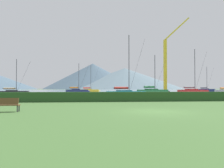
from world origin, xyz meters
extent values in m
plane|color=#3D602D|center=(0.00, 0.00, 0.00)|extent=(1000.00, 1000.00, 0.00)
cube|color=#8499A8|center=(0.00, 137.00, 0.00)|extent=(320.00, 246.00, 0.00)
cube|color=#284C23|center=(0.00, 11.00, 0.58)|extent=(80.00, 1.20, 1.16)
cube|color=navy|center=(-9.25, 58.16, 0.58)|extent=(7.74, 4.00, 1.16)
cone|color=navy|center=(-5.12, 59.03, 0.58)|extent=(1.44, 1.23, 0.99)
cube|color=#1B2449|center=(-9.66, 58.08, 1.01)|extent=(3.05, 2.30, 0.74)
cylinder|color=#333338|center=(-8.63, 58.29, 5.44)|extent=(0.15, 0.15, 9.61)
cylinder|color=#333338|center=(-10.25, 57.95, 1.80)|extent=(3.28, 0.81, 0.13)
cylinder|color=orange|center=(-10.25, 57.95, 1.80)|extent=(2.86, 1.04, 0.46)
cylinder|color=#333338|center=(-6.92, 58.65, 5.20)|extent=(3.44, 0.75, 9.14)
cube|color=gold|center=(-5.13, 68.92, 0.56)|extent=(7.47, 3.86, 1.12)
cone|color=gold|center=(-1.16, 69.76, 0.56)|extent=(1.39, 1.18, 0.95)
cube|color=gold|center=(-5.53, 68.83, 0.97)|extent=(2.94, 2.22, 0.71)
cylinder|color=#333338|center=(-4.54, 69.05, 5.72)|extent=(0.14, 0.14, 10.21)
cylinder|color=#333338|center=(-6.10, 68.71, 1.73)|extent=(3.16, 0.78, 0.12)
cylinder|color=red|center=(-6.10, 68.71, 1.73)|extent=(2.75, 1.00, 0.45)
cylinder|color=#333338|center=(-2.90, 69.39, 5.46)|extent=(3.32, 0.73, 9.71)
cube|color=red|center=(22.76, 39.41, 0.60)|extent=(7.81, 3.20, 1.20)
cone|color=red|center=(27.10, 39.75, 0.60)|extent=(1.38, 1.12, 1.02)
cube|color=#A52020|center=(22.32, 39.37, 1.04)|extent=(2.97, 2.05, 0.76)
cylinder|color=#333338|center=(23.41, 39.46, 6.41)|extent=(0.15, 0.15, 11.50)
cylinder|color=#333338|center=(21.70, 39.32, 1.86)|extent=(3.43, 0.40, 0.13)
cylinder|color=gray|center=(21.70, 39.32, 1.86)|extent=(2.95, 0.70, 0.48)
cylinder|color=#333338|center=(25.20, 39.60, 6.12)|extent=(3.62, 0.31, 10.93)
cube|color=#236B38|center=(11.55, 38.74, 0.63)|extent=(8.41, 5.13, 1.25)
cone|color=#236B38|center=(15.86, 40.19, 0.63)|extent=(1.63, 1.44, 1.06)
cube|color=#206032|center=(11.12, 38.59, 1.08)|extent=(3.41, 2.75, 0.80)
cylinder|color=#333338|center=(12.20, 38.95, 5.50)|extent=(0.16, 0.16, 9.63)
cylinder|color=#333338|center=(10.50, 38.38, 1.94)|extent=(3.44, 1.27, 0.14)
cylinder|color=#2D7542|center=(10.50, 38.38, 1.94)|extent=(3.04, 1.45, 0.50)
cylinder|color=#333338|center=(13.97, 39.55, 5.26)|extent=(3.60, 1.24, 9.16)
cube|color=black|center=(-21.93, 35.37, 0.50)|extent=(6.62, 3.29, 1.00)
cone|color=black|center=(-18.37, 36.03, 0.50)|extent=(1.22, 1.03, 0.85)
cube|color=black|center=(-22.29, 35.31, 0.86)|extent=(2.59, 1.92, 0.63)
cylinder|color=#333338|center=(-21.40, 35.47, 4.43)|extent=(0.13, 0.13, 7.76)
cylinder|color=#333338|center=(-22.80, 35.21, 1.54)|extent=(2.82, 0.63, 0.11)
cylinder|color=tan|center=(-22.80, 35.21, 1.54)|extent=(2.45, 0.83, 0.40)
cylinder|color=#333338|center=(-19.93, 35.74, 4.23)|extent=(2.97, 0.58, 7.38)
cylinder|color=#333338|center=(37.84, 48.80, 1.67)|extent=(3.04, 0.77, 0.12)
cylinder|color=orange|center=(37.84, 48.80, 1.67)|extent=(2.65, 0.98, 0.43)
cube|color=#19707A|center=(1.92, 23.40, 0.53)|extent=(7.08, 3.58, 1.06)
cone|color=#19707A|center=(5.71, 24.15, 0.53)|extent=(1.31, 1.11, 0.90)
cube|color=#16646E|center=(1.54, 23.33, 0.92)|extent=(2.78, 2.08, 0.68)
cylinder|color=#333338|center=(2.49, 23.51, 5.98)|extent=(0.14, 0.14, 10.79)
cylinder|color=#333338|center=(1.00, 23.22, 1.64)|extent=(3.00, 0.70, 0.12)
cylinder|color=red|center=(1.00, 23.22, 1.64)|extent=(2.62, 0.92, 0.42)
cylinder|color=#333338|center=(4.05, 23.82, 5.71)|extent=(3.16, 0.65, 10.26)
cube|color=navy|center=(48.47, 77.60, 0.64)|extent=(8.37, 3.93, 1.26)
cone|color=navy|center=(53.02, 78.29, 0.64)|extent=(1.52, 1.27, 1.08)
cube|color=#1B2449|center=(48.02, 77.53, 1.10)|extent=(3.24, 2.36, 0.80)
cylinder|color=#333338|center=(49.15, 77.70, 6.16)|extent=(0.16, 0.16, 10.94)
cylinder|color=#333338|center=(47.36, 77.43, 1.96)|extent=(3.60, 0.68, 0.14)
cylinder|color=gray|center=(47.36, 77.43, 1.96)|extent=(3.12, 0.96, 0.51)
cylinder|color=#333338|center=(51.03, 77.99, 5.89)|extent=(3.79, 0.61, 10.40)
cube|color=brown|center=(-10.15, 0.86, 0.45)|extent=(1.78, 0.50, 0.06)
cube|color=brown|center=(-10.16, 0.67, 0.73)|extent=(1.77, 0.18, 0.45)
cylinder|color=#333338|center=(-9.34, 1.00, 0.23)|extent=(0.08, 0.08, 0.45)
cylinder|color=#333338|center=(-9.35, 0.67, 0.23)|extent=(0.08, 0.08, 0.45)
cube|color=#333338|center=(17.24, 45.11, 0.40)|extent=(2.00, 2.00, 0.80)
cube|color=gold|center=(17.24, 45.11, 8.35)|extent=(0.80, 0.80, 15.09)
cube|color=gold|center=(20.92, 45.11, 19.26)|extent=(7.60, 0.36, 7.01)
cone|color=slate|center=(57.35, 364.66, 19.31)|extent=(211.34, 211.34, 38.62)
cone|color=#425666|center=(-1.40, 389.30, 24.66)|extent=(186.20, 186.20, 49.32)
camera|label=1|loc=(-4.40, -13.94, 1.60)|focal=33.39mm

